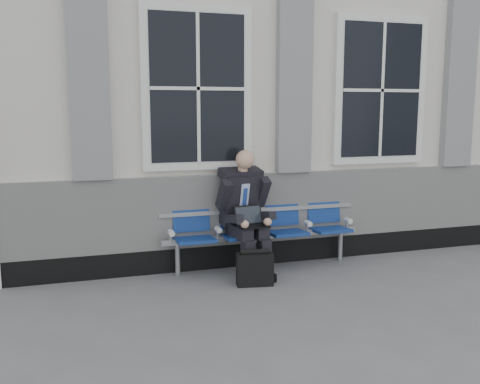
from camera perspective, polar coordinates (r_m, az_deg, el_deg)
name	(u,v)px	position (r m, az deg, el deg)	size (l,w,h in m)	color
ground	(415,289)	(6.43, 18.14, -9.85)	(70.00, 70.00, 0.00)	slate
station_building	(295,96)	(9.13, 5.88, 10.20)	(14.40, 4.40, 4.49)	silver
bench	(262,225)	(6.80, 2.40, -3.53)	(2.60, 0.47, 0.91)	#9EA0A3
businessman	(245,208)	(6.53, 0.50, -1.73)	(0.66, 0.89, 1.52)	black
briefcase	(255,269)	(6.20, 1.58, -8.17)	(0.44, 0.24, 0.43)	black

